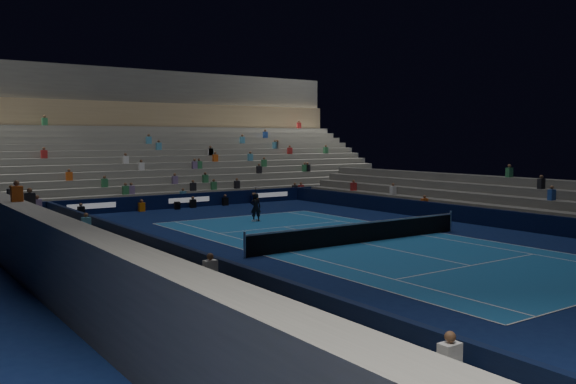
% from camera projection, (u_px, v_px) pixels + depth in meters
% --- Properties ---
extents(ground, '(90.00, 90.00, 0.00)m').
position_uv_depth(ground, '(361.00, 243.00, 29.03)').
color(ground, '#0B1845').
rests_on(ground, ground).
extents(court_surface, '(10.97, 23.77, 0.01)m').
position_uv_depth(court_surface, '(361.00, 243.00, 29.03)').
color(court_surface, '#1C5B9A').
rests_on(court_surface, ground).
extents(sponsor_barrier_far, '(44.00, 0.25, 1.00)m').
position_uv_depth(sponsor_barrier_far, '(188.00, 200.00, 44.08)').
color(sponsor_barrier_far, '#081033').
rests_on(sponsor_barrier_far, ground).
extents(sponsor_barrier_east, '(0.25, 37.00, 1.00)m').
position_uv_depth(sponsor_barrier_east, '(490.00, 217.00, 34.54)').
color(sponsor_barrier_east, black).
rests_on(sponsor_barrier_east, ground).
extents(sponsor_barrier_west, '(0.25, 37.00, 1.00)m').
position_uv_depth(sponsor_barrier_west, '(171.00, 255.00, 23.44)').
color(sponsor_barrier_west, black).
rests_on(sponsor_barrier_west, ground).
extents(grandstand_main, '(44.00, 15.20, 11.20)m').
position_uv_depth(grandstand_main, '(139.00, 157.00, 51.50)').
color(grandstand_main, slate).
rests_on(grandstand_main, ground).
extents(grandstand_east, '(5.00, 37.00, 2.50)m').
position_uv_depth(grandstand_east, '(526.00, 206.00, 36.48)').
color(grandstand_east, '#5F5F5A').
rests_on(grandstand_east, ground).
extents(grandstand_west, '(5.00, 37.00, 2.50)m').
position_uv_depth(grandstand_west, '(79.00, 254.00, 21.42)').
color(grandstand_west, slate).
rests_on(grandstand_west, ground).
extents(tennis_net, '(12.90, 0.10, 1.10)m').
position_uv_depth(tennis_net, '(361.00, 232.00, 28.99)').
color(tennis_net, '#B2B2B7').
rests_on(tennis_net, ground).
extents(tennis_player, '(0.72, 0.61, 1.69)m').
position_uv_depth(tennis_player, '(256.00, 207.00, 36.54)').
color(tennis_player, black).
rests_on(tennis_player, ground).
extents(broadcast_camera, '(0.51, 0.89, 0.52)m').
position_uv_depth(broadcast_camera, '(177.00, 205.00, 42.84)').
color(broadcast_camera, black).
rests_on(broadcast_camera, ground).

